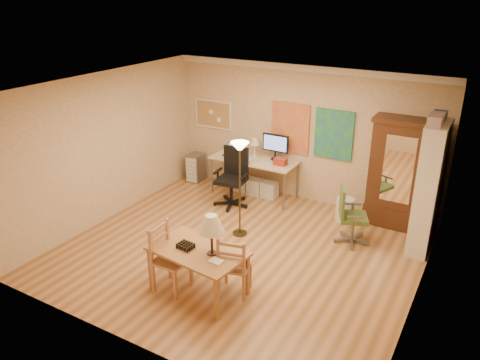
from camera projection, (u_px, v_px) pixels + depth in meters
The scene contains 16 objects.
floor at pixel (239, 251), 7.70m from camera, with size 5.50×5.50×0.00m, color brown.
crown_molding at pixel (305, 68), 8.66m from camera, with size 5.50×0.08×0.12m, color white.
corkboard at pixel (214, 114), 10.04m from camera, with size 0.90×0.04×0.62m, color tan.
art_panel_left at pixel (290, 128), 9.24m from camera, with size 0.80×0.04×1.00m, color gold.
art_panel_right at pixel (334, 135), 8.82m from camera, with size 0.75×0.04×0.95m, color #23648F.
dining_table at pixel (203, 243), 6.38m from camera, with size 1.41×0.95×1.25m.
ladder_chair_back at pixel (234, 267), 6.51m from camera, with size 0.50×0.49×0.91m.
ladder_chair_left at pixel (170, 260), 6.61m from camera, with size 0.46×0.48×0.99m.
torchiere_lamp at pixel (240, 162), 7.73m from camera, with size 0.31×0.31×1.69m.
computer_desk at pixel (256, 173), 9.62m from camera, with size 1.76×0.77×1.33m.
office_chair_black at pixel (232, 190), 9.25m from camera, with size 0.71×0.71×1.16m.
office_chair_green at pixel (350, 228), 7.90m from camera, with size 0.62×0.62×1.00m.
drawer_cart at pixel (196, 167), 10.40m from camera, with size 0.31×0.37×0.62m.
armoire at pixel (399, 181), 8.25m from camera, with size 1.08×0.51×1.99m.
bookshelf at pixel (429, 189), 7.41m from camera, with size 0.32×0.86×2.15m.
wastebin at pixel (345, 209), 8.68m from camera, with size 0.34×0.34×0.42m, color silver.
Camera 1 is at (3.32, -5.77, 4.04)m, focal length 35.00 mm.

